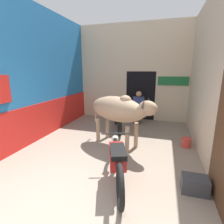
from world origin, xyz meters
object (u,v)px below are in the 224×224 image
(shopkeeper_seated, at_px, (138,107))
(plastic_stool, at_px, (132,116))
(motorcycle_far, at_px, (118,117))
(bucket, at_px, (186,142))
(crate, at_px, (195,184))
(motorcycle_near, at_px, (117,160))
(cow, at_px, (119,110))

(shopkeeper_seated, height_order, plastic_stool, shopkeeper_seated)
(motorcycle_far, xyz_separation_m, bucket, (2.20, -0.85, -0.32))
(motorcycle_far, relative_size, plastic_stool, 4.12)
(shopkeeper_seated, xyz_separation_m, plastic_stool, (-0.26, 0.12, -0.44))
(bucket, bearing_deg, shopkeeper_seated, 131.22)
(shopkeeper_seated, relative_size, bucket, 4.92)
(crate, relative_size, bucket, 1.69)
(motorcycle_far, bearing_deg, plastic_stool, 74.41)
(motorcycle_near, bearing_deg, plastic_stool, 96.35)
(cow, bearing_deg, crate, -40.71)
(shopkeeper_seated, relative_size, plastic_stool, 2.87)
(plastic_stool, bearing_deg, cow, -88.68)
(motorcycle_far, relative_size, bucket, 7.08)
(cow, height_order, bucket, cow)
(motorcycle_far, xyz_separation_m, crate, (2.14, -2.80, -0.31))
(cow, distance_m, motorcycle_near, 1.79)
(cow, bearing_deg, motorcycle_near, -76.51)
(cow, height_order, shopkeeper_seated, cow)
(cow, xyz_separation_m, motorcycle_far, (-0.37, 1.27, -0.58))
(motorcycle_near, relative_size, bucket, 7.18)
(plastic_stool, xyz_separation_m, bucket, (1.89, -1.97, -0.11))
(plastic_stool, height_order, bucket, plastic_stool)
(bucket, bearing_deg, motorcycle_near, -124.75)
(bucket, bearing_deg, cow, -166.90)
(bucket, bearing_deg, motorcycle_far, 158.93)
(motorcycle_near, bearing_deg, bucket, 55.25)
(crate, bearing_deg, motorcycle_near, -174.99)
(shopkeeper_seated, xyz_separation_m, bucket, (1.62, -1.85, -0.54))
(motorcycle_near, height_order, bucket, motorcycle_near)
(crate, height_order, bucket, crate)
(cow, relative_size, shopkeeper_seated, 1.66)
(plastic_stool, relative_size, crate, 1.01)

